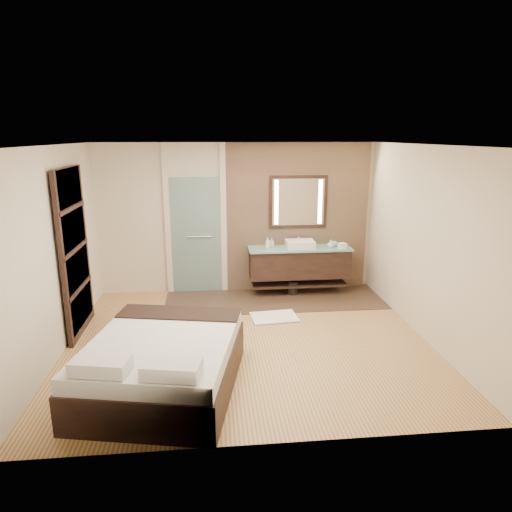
{
  "coord_description": "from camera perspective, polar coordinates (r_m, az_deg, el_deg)",
  "views": [
    {
      "loc": [
        -0.48,
        -5.92,
        2.83
      ],
      "look_at": [
        0.18,
        0.6,
        1.08
      ],
      "focal_mm": 32.0,
      "sensor_mm": 36.0,
      "label": 1
    }
  ],
  "objects": [
    {
      "name": "soap_bottle_b",
      "position": [
        8.26,
        1.95,
        1.75
      ],
      "size": [
        0.09,
        0.09,
        0.16
      ],
      "primitive_type": "imported",
      "rotation": [
        0.0,
        0.0,
        0.22
      ],
      "color": "#B2B2B2",
      "rests_on": "vanity"
    },
    {
      "name": "bath_mat",
      "position": [
        7.33,
        2.29,
        -7.62
      ],
      "size": [
        0.76,
        0.57,
        0.02
      ],
      "primitive_type": "cube",
      "rotation": [
        0.0,
        0.0,
        0.09
      ],
      "color": "white",
      "rests_on": "floor"
    },
    {
      "name": "mirror_unit",
      "position": [
        8.32,
        5.3,
        6.74
      ],
      "size": [
        1.06,
        0.04,
        0.96
      ],
      "color": "black",
      "rests_on": "stone_wall"
    },
    {
      "name": "soap_bottle_a",
      "position": [
        8.09,
        1.47,
        1.64
      ],
      "size": [
        0.1,
        0.1,
        0.2
      ],
      "primitive_type": "imported",
      "rotation": [
        0.0,
        0.0,
        -0.36
      ],
      "color": "white",
      "rests_on": "vanity"
    },
    {
      "name": "waste_bin",
      "position": [
        8.36,
        4.59,
        -3.96
      ],
      "size": [
        0.27,
        0.27,
        0.25
      ],
      "primitive_type": "cylinder",
      "rotation": [
        0.0,
        0.0,
        -0.42
      ],
      "color": "black",
      "rests_on": "floor"
    },
    {
      "name": "vanity",
      "position": [
        8.31,
        5.43,
        -0.82
      ],
      "size": [
        1.85,
        0.55,
        0.88
      ],
      "color": "black",
      "rests_on": "stone_wall"
    },
    {
      "name": "cup",
      "position": [
        8.39,
        9.71,
        1.51
      ],
      "size": [
        0.12,
        0.12,
        0.09
      ],
      "primitive_type": "imported",
      "rotation": [
        0.0,
        0.0,
        0.06
      ],
      "color": "silver",
      "rests_on": "vanity"
    },
    {
      "name": "tile_strip",
      "position": [
        8.11,
        2.28,
        -5.44
      ],
      "size": [
        3.8,
        1.3,
        0.01
      ],
      "primitive_type": "cube",
      "color": "#3D2D21",
      "rests_on": "floor"
    },
    {
      "name": "bed",
      "position": [
        5.42,
        -11.56,
        -12.99
      ],
      "size": [
        1.95,
        2.26,
        0.76
      ],
      "rotation": [
        0.0,
        0.0,
        -0.2
      ],
      "color": "black",
      "rests_on": "floor"
    },
    {
      "name": "stone_wall",
      "position": [
        8.42,
        5.18,
        4.77
      ],
      "size": [
        2.6,
        0.08,
        2.7
      ],
      "primitive_type": "cube",
      "color": "tan",
      "rests_on": "floor"
    },
    {
      "name": "frosted_door",
      "position": [
        8.3,
        -7.5,
        3.11
      ],
      "size": [
        1.1,
        0.12,
        2.7
      ],
      "color": "#A2CCCB",
      "rests_on": "floor"
    },
    {
      "name": "floor",
      "position": [
        6.58,
        -1.02,
        -10.51
      ],
      "size": [
        5.0,
        5.0,
        0.0
      ],
      "primitive_type": "plane",
      "color": "#8D603B",
      "rests_on": "ground"
    },
    {
      "name": "shoji_partition",
      "position": [
        7.0,
        -21.72,
        0.49
      ],
      "size": [
        0.06,
        1.2,
        2.4
      ],
      "color": "black",
      "rests_on": "floor"
    },
    {
      "name": "soap_bottle_c",
      "position": [
        8.26,
        9.28,
        1.49
      ],
      "size": [
        0.11,
        0.11,
        0.14
      ],
      "primitive_type": "imported",
      "rotation": [
        0.0,
        0.0,
        0.03
      ],
      "color": "silver",
      "rests_on": "vanity"
    },
    {
      "name": "tissue_box",
      "position": [
        8.24,
        10.74,
        1.26
      ],
      "size": [
        0.15,
        0.15,
        0.1
      ],
      "primitive_type": "cube",
      "rotation": [
        0.0,
        0.0,
        0.32
      ],
      "color": "silver",
      "rests_on": "vanity"
    }
  ]
}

